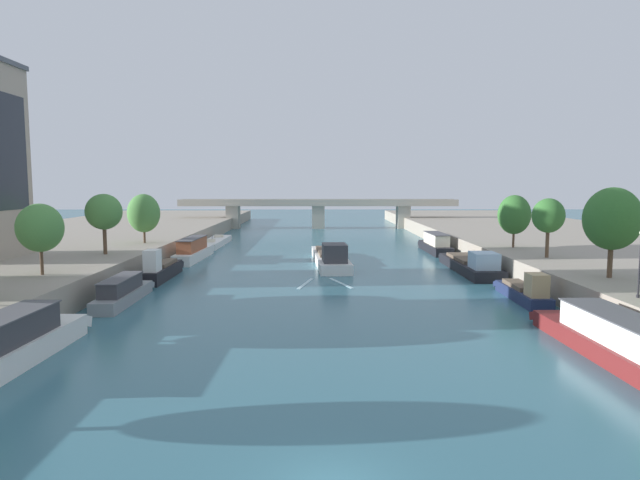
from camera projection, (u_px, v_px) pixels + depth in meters
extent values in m
cube|color=gray|center=(38.00, 251.00, 72.22)|extent=(36.00, 170.00, 2.48)
cube|color=gray|center=(600.00, 250.00, 72.79)|extent=(36.00, 170.00, 2.48)
cube|color=silver|center=(330.00, 259.00, 68.97)|extent=(4.68, 19.00, 1.12)
cube|color=silver|center=(324.00, 249.00, 78.65)|extent=(3.45, 1.44, 0.93)
cube|color=silver|center=(330.00, 255.00, 68.91)|extent=(4.75, 19.01, 0.06)
cube|color=#38383D|center=(335.00, 253.00, 62.45)|extent=(2.89, 3.92, 2.04)
cube|color=black|center=(333.00, 248.00, 64.30)|extent=(2.13, 0.16, 0.57)
cube|color=brown|center=(328.00, 251.00, 70.76)|extent=(3.36, 9.94, 0.36)
cylinder|color=#232328|center=(338.00, 256.00, 63.29)|extent=(0.07, 0.07, 1.10)
cube|color=#A5D1DB|center=(341.00, 283.00, 55.51)|extent=(2.33, 5.78, 0.03)
cube|color=#A5D1DB|center=(305.00, 284.00, 55.27)|extent=(1.66, 5.93, 0.03)
cube|color=silver|center=(10.00, 355.00, 30.13)|extent=(2.97, 13.46, 1.29)
cube|color=silver|center=(70.00, 321.00, 37.13)|extent=(2.51, 1.33, 1.01)
cube|color=silver|center=(9.00, 343.00, 30.06)|extent=(3.02, 13.46, 0.06)
cube|color=#38383D|center=(1.00, 332.00, 29.32)|extent=(2.37, 8.62, 1.52)
cube|color=#4C4C51|center=(0.00, 318.00, 29.24)|extent=(2.53, 8.89, 0.08)
cube|color=gray|center=(123.00, 297.00, 46.31)|extent=(2.08, 10.19, 0.96)
cube|color=gray|center=(143.00, 284.00, 51.71)|extent=(1.90, 1.23, 0.84)
cube|color=gray|center=(123.00, 291.00, 46.26)|extent=(2.12, 10.19, 0.06)
cube|color=#38383D|center=(121.00, 285.00, 45.69)|extent=(1.69, 6.53, 1.18)
cube|color=#4C4C51|center=(120.00, 278.00, 45.62)|extent=(1.81, 6.72, 0.08)
cylinder|color=#232328|center=(113.00, 292.00, 43.17)|extent=(0.07, 0.07, 1.10)
cube|color=black|center=(162.00, 273.00, 58.07)|extent=(1.76, 10.17, 1.30)
cube|color=black|center=(175.00, 264.00, 63.47)|extent=(1.66, 1.27, 1.02)
cube|color=black|center=(162.00, 266.00, 58.01)|extent=(1.79, 10.17, 0.06)
cube|color=white|center=(152.00, 261.00, 54.45)|extent=(1.31, 2.03, 2.16)
cube|color=black|center=(155.00, 256.00, 55.44)|extent=(1.05, 0.03, 0.60)
cube|color=brown|center=(165.00, 263.00, 59.00)|extent=(1.37, 5.29, 0.36)
cylinder|color=#232328|center=(156.00, 265.00, 54.92)|extent=(0.07, 0.07, 1.10)
cube|color=silver|center=(194.00, 255.00, 72.66)|extent=(2.74, 13.27, 1.25)
cube|color=silver|center=(206.00, 248.00, 79.56)|extent=(2.23, 1.33, 0.99)
cube|color=silver|center=(194.00, 250.00, 72.60)|extent=(2.79, 13.27, 0.06)
cube|color=#9E5133|center=(192.00, 245.00, 71.86)|extent=(2.17, 8.50, 1.60)
cube|color=#4C4C51|center=(192.00, 238.00, 71.77)|extent=(2.31, 8.76, 0.08)
cylinder|color=#232328|center=(188.00, 249.00, 68.59)|extent=(0.07, 0.07, 1.10)
cube|color=silver|center=(215.00, 242.00, 89.85)|extent=(2.98, 15.50, 0.93)
cube|color=silver|center=(224.00, 237.00, 97.89)|extent=(2.77, 1.22, 0.83)
cube|color=silver|center=(215.00, 239.00, 89.80)|extent=(3.04, 15.50, 0.06)
cube|color=beige|center=(219.00, 236.00, 93.16)|extent=(1.46, 0.91, 0.40)
cube|color=beige|center=(210.00, 240.00, 85.46)|extent=(1.60, 1.11, 0.48)
cylinder|color=#232328|center=(212.00, 239.00, 85.12)|extent=(0.07, 0.07, 1.10)
cube|color=maroon|center=(613.00, 349.00, 31.69)|extent=(3.44, 14.87, 1.03)
cube|color=maroon|center=(553.00, 315.00, 39.39)|extent=(2.98, 1.29, 0.88)
cube|color=maroon|center=(614.00, 340.00, 31.64)|extent=(3.50, 14.88, 0.06)
cube|color=white|center=(622.00, 330.00, 30.82)|extent=(2.76, 9.53, 1.49)
cube|color=#4C4C51|center=(623.00, 316.00, 30.74)|extent=(2.95, 9.82, 0.08)
cube|color=#1E284C|center=(523.00, 295.00, 47.43)|extent=(2.16, 9.23, 0.90)
cube|color=#1E284C|center=(504.00, 284.00, 52.34)|extent=(1.87, 1.24, 0.81)
cube|color=#1E284C|center=(523.00, 289.00, 47.38)|extent=(2.20, 9.24, 0.06)
cube|color=tan|center=(537.00, 285.00, 44.18)|extent=(1.50, 1.87, 1.86)
cube|color=black|center=(533.00, 280.00, 45.07)|extent=(1.16, 0.06, 0.52)
cube|color=brown|center=(519.00, 285.00, 48.28)|extent=(1.63, 4.81, 0.36)
cylinder|color=#232328|center=(539.00, 289.00, 44.58)|extent=(0.07, 0.07, 1.10)
cube|color=black|center=(470.00, 267.00, 63.02)|extent=(3.49, 15.81, 1.08)
cube|color=black|center=(452.00, 256.00, 71.22)|extent=(3.27, 1.24, 0.91)
cube|color=black|center=(470.00, 262.00, 62.96)|extent=(3.56, 15.81, 0.06)
cube|color=#9EBCD6|center=(484.00, 261.00, 57.53)|extent=(2.59, 3.17, 1.71)
cube|color=black|center=(480.00, 256.00, 59.08)|extent=(2.06, 0.04, 0.48)
cube|color=brown|center=(466.00, 258.00, 64.51)|extent=(2.71, 8.23, 0.36)
cylinder|color=#232328|center=(487.00, 263.00, 58.19)|extent=(0.07, 0.07, 1.10)
cube|color=black|center=(435.00, 248.00, 80.67)|extent=(2.69, 12.07, 1.16)
cube|color=black|center=(426.00, 243.00, 86.99)|extent=(2.43, 1.27, 0.94)
cube|color=black|center=(435.00, 244.00, 80.61)|extent=(2.74, 12.07, 0.06)
cube|color=beige|center=(436.00, 239.00, 79.93)|extent=(2.18, 7.73, 1.59)
cube|color=#4C4C51|center=(436.00, 233.00, 79.84)|extent=(2.33, 7.96, 0.08)
cylinder|color=#232328|center=(444.00, 243.00, 76.97)|extent=(0.07, 0.07, 1.10)
cylinder|color=brown|center=(42.00, 258.00, 45.59)|extent=(0.27, 0.27, 2.83)
ellipsoid|color=#4C8942|center=(40.00, 228.00, 45.33)|extent=(3.73, 3.73, 4.02)
cylinder|color=brown|center=(105.00, 238.00, 58.90)|extent=(0.40, 0.40, 3.53)
ellipsoid|color=#4C8942|center=(104.00, 212.00, 58.62)|extent=(3.83, 3.83, 3.83)
cylinder|color=brown|center=(144.00, 233.00, 70.28)|extent=(0.29, 0.29, 2.47)
ellipsoid|color=#4C8942|center=(144.00, 213.00, 70.02)|extent=(4.09, 4.09, 4.91)
cylinder|color=brown|center=(610.00, 257.00, 44.14)|extent=(0.40, 0.40, 3.40)
ellipsoid|color=#336B2D|center=(612.00, 219.00, 43.83)|extent=(4.44, 4.44, 5.02)
cylinder|color=brown|center=(547.00, 241.00, 56.21)|extent=(0.36, 0.36, 3.36)
ellipsoid|color=#336B2D|center=(548.00, 216.00, 55.94)|extent=(3.24, 3.24, 3.53)
cylinder|color=brown|center=(513.00, 236.00, 65.22)|extent=(0.27, 0.27, 2.64)
ellipsoid|color=#336B2D|center=(514.00, 215.00, 64.96)|extent=(3.82, 3.82, 4.65)
cylinder|color=black|center=(640.00, 266.00, 36.29)|extent=(0.11, 0.11, 4.20)
cylinder|color=black|center=(638.00, 296.00, 36.50)|extent=(0.22, 0.22, 0.20)
cube|color=#232833|center=(6.00, 152.00, 54.94)|extent=(0.04, 7.73, 11.76)
cube|color=#ADA899|center=(318.00, 205.00, 123.74)|extent=(62.52, 4.40, 0.60)
cube|color=#ADA899|center=(318.00, 202.00, 121.68)|extent=(62.52, 0.30, 0.90)
cube|color=#ADA899|center=(318.00, 201.00, 125.66)|extent=(62.52, 0.30, 0.90)
cube|color=#ADA899|center=(233.00, 217.00, 123.89)|extent=(2.80, 3.60, 5.08)
cube|color=#ADA899|center=(318.00, 217.00, 124.03)|extent=(2.80, 3.60, 5.08)
cube|color=#ADA899|center=(403.00, 217.00, 124.18)|extent=(2.80, 3.60, 5.08)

